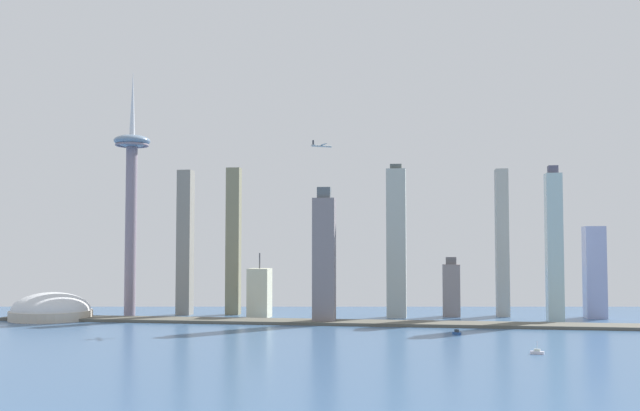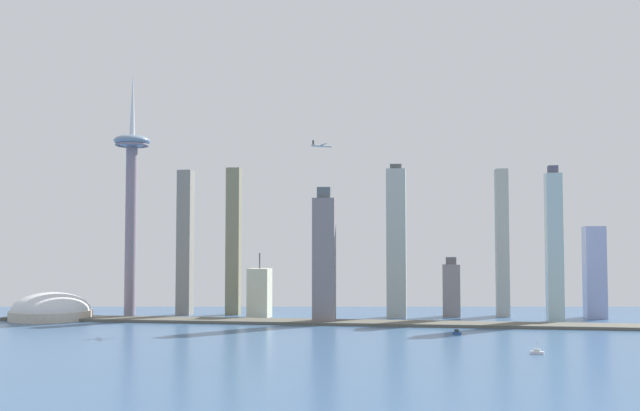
{
  "view_description": "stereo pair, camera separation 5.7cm",
  "coord_description": "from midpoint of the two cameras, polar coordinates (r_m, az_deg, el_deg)",
  "views": [
    {
      "loc": [
        106.42,
        -262.84,
        82.16
      ],
      "look_at": [
        -9.25,
        502.24,
        125.42
      ],
      "focal_mm": 41.16,
      "sensor_mm": 36.0,
      "label": 1
    },
    {
      "loc": [
        106.48,
        -262.83,
        82.16
      ],
      "look_at": [
        -9.25,
        502.24,
        125.42
      ],
      "focal_mm": 41.16,
      "sensor_mm": 36.0,
      "label": 2
    }
  ],
  "objects": [
    {
      "name": "skyscraper_7",
      "position": [
        782.76,
        0.32,
        -4.15
      ],
      "size": [
        23.8,
        15.06,
        145.58
      ],
      "color": "slate",
      "rests_on": "ground"
    },
    {
      "name": "skyscraper_0",
      "position": [
        879.52,
        10.17,
        -6.41
      ],
      "size": [
        20.1,
        18.56,
        69.67
      ],
      "color": "gray",
      "rests_on": "ground"
    },
    {
      "name": "skyscraper_8",
      "position": [
        838.87,
        17.74,
        -3.02
      ],
      "size": [
        16.94,
        19.96,
        170.45
      ],
      "color": "#A7C2C1",
      "rests_on": "ground"
    },
    {
      "name": "airplane",
      "position": [
        823.19,
        0.12,
        4.67
      ],
      "size": [
        23.02,
        24.51,
        7.3
      ],
      "rotation": [
        0.0,
        0.0,
        0.54
      ],
      "color": "#B4BBBC"
    },
    {
      "name": "waterfront_pier",
      "position": [
        788.16,
        0.8,
        -9.07
      ],
      "size": [
        735.45,
        42.02,
        3.21
      ],
      "primitive_type": "cube",
      "color": "#57554A",
      "rests_on": "ground"
    },
    {
      "name": "skyscraper_1",
      "position": [
        895.33,
        13.97,
        -2.8
      ],
      "size": [
        14.43,
        23.7,
        173.8
      ],
      "color": "#ADABA0",
      "rests_on": "ground"
    },
    {
      "name": "boat_0",
      "position": [
        705.22,
        10.58,
        -9.7
      ],
      "size": [
        8.04,
        9.75,
        4.74
      ],
      "rotation": [
        0.0,
        0.0,
        5.29
      ],
      "color": "#274F90",
      "rests_on": "ground"
    },
    {
      "name": "skyscraper_6",
      "position": [
        901.79,
        -10.44,
        -2.82
      ],
      "size": [
        16.91,
        17.52,
        174.53
      ],
      "color": "gray",
      "rests_on": "ground"
    },
    {
      "name": "skyscraper_3",
      "position": [
        903.8,
        20.56,
        -4.87
      ],
      "size": [
        22.45,
        26.14,
        105.28
      ],
      "color": "#989FC9",
      "rests_on": "ground"
    },
    {
      "name": "skyscraper_2",
      "position": [
        896.78,
        -6.75,
        -2.74
      ],
      "size": [
        16.62,
        13.06,
        177.92
      ],
      "color": "#7D795B",
      "rests_on": "ground"
    },
    {
      "name": "stadium_dome",
      "position": [
        883.57,
        -20.18,
        -7.74
      ],
      "size": [
        90.27,
        90.27,
        40.55
      ],
      "color": "beige",
      "rests_on": "ground"
    },
    {
      "name": "skyscraper_4",
      "position": [
        857.62,
        5.96,
        -2.84
      ],
      "size": [
        22.34,
        20.12,
        178.14
      ],
      "color": "#A8AFA6",
      "rests_on": "ground"
    },
    {
      "name": "observation_tower",
      "position": [
        897.47,
        -14.45,
        1.63
      ],
      "size": [
        42.71,
        42.71,
        292.5
      ],
      "color": "gray",
      "rests_on": "ground"
    },
    {
      "name": "boat_1",
      "position": [
        593.73,
        16.53,
        -10.88
      ],
      "size": [
        10.35,
        5.13,
        10.1
      ],
      "rotation": [
        0.0,
        0.0,
        2.88
      ],
      "color": "white",
      "rests_on": "ground"
    },
    {
      "name": "skyscraper_5",
      "position": [
        857.91,
        -4.73,
        -6.79
      ],
      "size": [
        24.24,
        27.57,
        74.52
      ],
      "color": "beige",
      "rests_on": "ground"
    }
  ]
}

